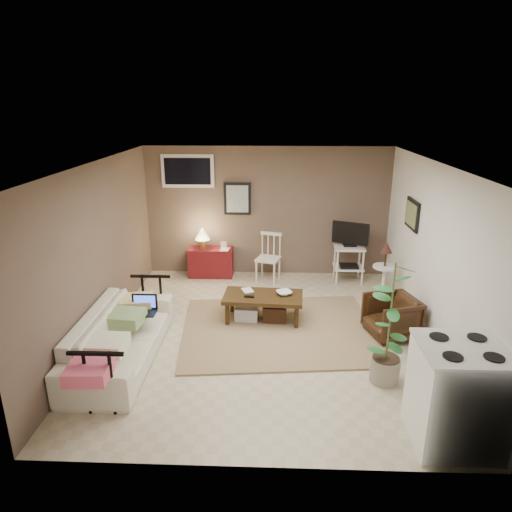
{
  "coord_description": "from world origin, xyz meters",
  "views": [
    {
      "loc": [
        0.11,
        -5.8,
        3.13
      ],
      "look_at": [
        -0.13,
        0.35,
        1.06
      ],
      "focal_mm": 32.0,
      "sensor_mm": 36.0,
      "label": 1
    }
  ],
  "objects_px": {
    "tv_stand": "(349,251)",
    "coffee_table": "(262,306)",
    "red_console": "(210,259)",
    "potted_plant": "(390,319)",
    "sofa": "(120,329)",
    "side_table": "(385,265)",
    "armchair": "(392,315)",
    "spindle_chair": "(268,259)",
    "stove": "(457,395)"
  },
  "relations": [
    {
      "from": "coffee_table",
      "to": "sofa",
      "type": "relative_size",
      "value": 0.55
    },
    {
      "from": "tv_stand",
      "to": "coffee_table",
      "type": "bearing_deg",
      "value": -132.3
    },
    {
      "from": "red_console",
      "to": "sofa",
      "type": "bearing_deg",
      "value": -103.78
    },
    {
      "from": "red_console",
      "to": "armchair",
      "type": "bearing_deg",
      "value": -38.28
    },
    {
      "from": "spindle_chair",
      "to": "tv_stand",
      "type": "bearing_deg",
      "value": -0.15
    },
    {
      "from": "red_console",
      "to": "side_table",
      "type": "distance_m",
      "value": 3.19
    },
    {
      "from": "side_table",
      "to": "coffee_table",
      "type": "bearing_deg",
      "value": -157.59
    },
    {
      "from": "sofa",
      "to": "tv_stand",
      "type": "xyz_separation_m",
      "value": [
        3.3,
        2.84,
        0.16
      ]
    },
    {
      "from": "stove",
      "to": "coffee_table",
      "type": "bearing_deg",
      "value": 127.2
    },
    {
      "from": "red_console",
      "to": "potted_plant",
      "type": "bearing_deg",
      "value": -53.28
    },
    {
      "from": "sofa",
      "to": "spindle_chair",
      "type": "distance_m",
      "value": 3.38
    },
    {
      "from": "sofa",
      "to": "stove",
      "type": "relative_size",
      "value": 2.12
    },
    {
      "from": "coffee_table",
      "to": "red_console",
      "type": "height_order",
      "value": "red_console"
    },
    {
      "from": "spindle_chair",
      "to": "tv_stand",
      "type": "relative_size",
      "value": 0.79
    },
    {
      "from": "potted_plant",
      "to": "side_table",
      "type": "bearing_deg",
      "value": 78.16
    },
    {
      "from": "spindle_chair",
      "to": "stove",
      "type": "distance_m",
      "value": 4.58
    },
    {
      "from": "coffee_table",
      "to": "sofa",
      "type": "bearing_deg",
      "value": -146.84
    },
    {
      "from": "coffee_table",
      "to": "armchair",
      "type": "distance_m",
      "value": 1.86
    },
    {
      "from": "red_console",
      "to": "potted_plant",
      "type": "distance_m",
      "value": 4.22
    },
    {
      "from": "side_table",
      "to": "armchair",
      "type": "bearing_deg",
      "value": -97.17
    },
    {
      "from": "armchair",
      "to": "side_table",
      "type": "bearing_deg",
      "value": 156.75
    },
    {
      "from": "spindle_chair",
      "to": "potted_plant",
      "type": "relative_size",
      "value": 0.58
    },
    {
      "from": "coffee_table",
      "to": "tv_stand",
      "type": "distance_m",
      "value": 2.3
    },
    {
      "from": "side_table",
      "to": "stove",
      "type": "distance_m",
      "value": 3.32
    },
    {
      "from": "side_table",
      "to": "potted_plant",
      "type": "xyz_separation_m",
      "value": [
        -0.49,
        -2.33,
        0.18
      ]
    },
    {
      "from": "tv_stand",
      "to": "armchair",
      "type": "height_order",
      "value": "tv_stand"
    },
    {
      "from": "tv_stand",
      "to": "side_table",
      "type": "distance_m",
      "value": 0.98
    },
    {
      "from": "coffee_table",
      "to": "side_table",
      "type": "xyz_separation_m",
      "value": [
        1.97,
        0.81,
        0.38
      ]
    },
    {
      "from": "tv_stand",
      "to": "armchair",
      "type": "distance_m",
      "value": 2.12
    },
    {
      "from": "red_console",
      "to": "tv_stand",
      "type": "relative_size",
      "value": 0.86
    },
    {
      "from": "spindle_chair",
      "to": "potted_plant",
      "type": "bearing_deg",
      "value": -66.23
    },
    {
      "from": "potted_plant",
      "to": "stove",
      "type": "relative_size",
      "value": 1.46
    },
    {
      "from": "spindle_chair",
      "to": "stove",
      "type": "bearing_deg",
      "value": -66.35
    },
    {
      "from": "sofa",
      "to": "tv_stand",
      "type": "height_order",
      "value": "tv_stand"
    },
    {
      "from": "stove",
      "to": "sofa",
      "type": "bearing_deg",
      "value": 159.8
    },
    {
      "from": "coffee_table",
      "to": "spindle_chair",
      "type": "distance_m",
      "value": 1.7
    },
    {
      "from": "tv_stand",
      "to": "side_table",
      "type": "relative_size",
      "value": 1.09
    },
    {
      "from": "sofa",
      "to": "red_console",
      "type": "height_order",
      "value": "red_console"
    },
    {
      "from": "tv_stand",
      "to": "stove",
      "type": "relative_size",
      "value": 1.07
    },
    {
      "from": "coffee_table",
      "to": "side_table",
      "type": "height_order",
      "value": "side_table"
    },
    {
      "from": "sofa",
      "to": "potted_plant",
      "type": "distance_m",
      "value": 3.29
    },
    {
      "from": "stove",
      "to": "tv_stand",
      "type": "bearing_deg",
      "value": 95.04
    },
    {
      "from": "spindle_chair",
      "to": "stove",
      "type": "height_order",
      "value": "stove"
    },
    {
      "from": "armchair",
      "to": "sofa",
      "type": "bearing_deg",
      "value": -94.2
    },
    {
      "from": "stove",
      "to": "side_table",
      "type": "bearing_deg",
      "value": 88.86
    },
    {
      "from": "coffee_table",
      "to": "side_table",
      "type": "relative_size",
      "value": 1.19
    },
    {
      "from": "armchair",
      "to": "spindle_chair",
      "type": "bearing_deg",
      "value": -156.14
    },
    {
      "from": "potted_plant",
      "to": "sofa",
      "type": "bearing_deg",
      "value": 173.58
    },
    {
      "from": "sofa",
      "to": "tv_stand",
      "type": "distance_m",
      "value": 4.35
    },
    {
      "from": "side_table",
      "to": "potted_plant",
      "type": "relative_size",
      "value": 0.67
    }
  ]
}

